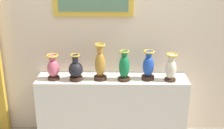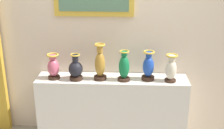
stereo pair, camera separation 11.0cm
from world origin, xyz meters
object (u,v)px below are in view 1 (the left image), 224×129
vase_onyx (76,70)px  vase_ivory (171,68)px  vase_sapphire (148,66)px  vase_ochre (100,64)px  vase_emerald (124,67)px  vase_rose (53,68)px

vase_onyx → vase_ivory: vase_ivory is taller
vase_sapphire → vase_onyx: bearing=-177.2°
vase_ochre → vase_sapphire: vase_ochre is taller
vase_onyx → vase_sapphire: bearing=2.8°
vase_emerald → vase_ivory: bearing=-0.7°
vase_rose → vase_onyx: bearing=-4.0°
vase_onyx → vase_ochre: vase_ochre is taller
vase_rose → vase_sapphire: bearing=1.1°
vase_sapphire → vase_ochre: bearing=-178.4°
vase_ochre → vase_sapphire: 0.56m
vase_ochre → vase_emerald: (0.28, -0.02, -0.02)m
vase_ochre → vase_ivory: 0.82m
vase_ochre → vase_ivory: (0.82, -0.03, -0.03)m
vase_onyx → vase_ochre: 0.29m
vase_ivory → vase_rose: bearing=179.2°
vase_ochre → vase_rose: bearing=-179.4°
vase_rose → vase_emerald: (0.83, -0.01, 0.02)m
vase_onyx → vase_emerald: 0.56m
vase_sapphire → vase_emerald: bearing=-172.9°
vase_ivory → vase_sapphire: bearing=170.8°
vase_sapphire → vase_rose: bearing=-178.9°
vase_onyx → vase_ivory: 1.10m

